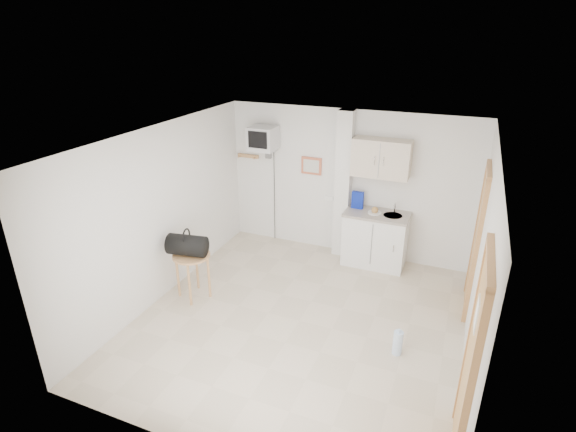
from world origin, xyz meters
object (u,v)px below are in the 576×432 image
at_px(crt_television, 263,139).
at_px(water_bottle, 398,343).
at_px(duffel_bag, 187,245).
at_px(round_table, 192,262).

xyz_separation_m(crt_television, water_bottle, (2.79, -2.18, -1.78)).
distance_m(crt_television, water_bottle, 3.96).
relative_size(duffel_bag, water_bottle, 1.66).
height_order(duffel_bag, water_bottle, duffel_bag).
relative_size(round_table, water_bottle, 1.96).
xyz_separation_m(crt_television, round_table, (-0.20, -2.05, -1.35)).
bearing_deg(round_table, crt_television, 84.41).
height_order(round_table, duffel_bag, duffel_bag).
distance_m(round_table, duffel_bag, 0.27).
bearing_deg(duffel_bag, water_bottle, -11.57).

